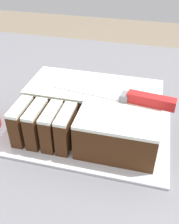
{
  "coord_description": "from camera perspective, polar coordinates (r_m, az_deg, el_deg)",
  "views": [
    {
      "loc": [
        0.15,
        -0.47,
        1.33
      ],
      "look_at": [
        0.03,
        -0.0,
        0.98
      ],
      "focal_mm": 42.0,
      "sensor_mm": 36.0,
      "label": 1
    }
  ],
  "objects": [
    {
      "name": "cake_board",
      "position": [
        0.62,
        0.0,
        -3.4
      ],
      "size": [
        0.37,
        0.28,
        0.01
      ],
      "color": "silver",
      "rests_on": "countertop"
    },
    {
      "name": "cake",
      "position": [
        0.59,
        0.64,
        0.15
      ],
      "size": [
        0.31,
        0.22,
        0.09
      ],
      "color": "#472814",
      "rests_on": "cake_board"
    },
    {
      "name": "knife",
      "position": [
        0.55,
        9.67,
        3.04
      ],
      "size": [
        0.29,
        0.06,
        0.02
      ],
      "rotation": [
        0.0,
        0.0,
        3.01
      ],
      "color": "silver",
      "rests_on": "cake"
    }
  ]
}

